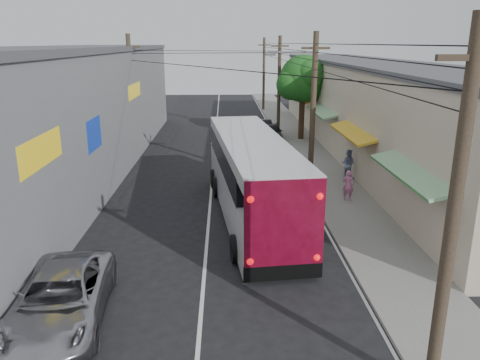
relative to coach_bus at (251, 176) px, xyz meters
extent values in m
plane|color=black|center=(-1.89, -9.10, -1.85)|extent=(120.00, 120.00, 0.00)
cube|color=slate|center=(4.61, 10.90, -1.79)|extent=(3.00, 80.00, 0.12)
cube|color=beige|center=(9.11, 12.90, 1.15)|extent=(6.00, 40.00, 6.00)
cube|color=#4C4C51|center=(9.11, 12.90, 4.25)|extent=(6.20, 40.00, 0.30)
cube|color=#1B7D26|center=(5.81, -3.10, 1.05)|extent=(1.39, 6.00, 0.46)
cube|color=#C78717|center=(5.81, 4.90, 1.05)|extent=(1.39, 6.00, 0.46)
cube|color=#1B7D26|center=(5.81, 12.90, 1.05)|extent=(1.39, 6.00, 0.46)
cube|color=#C78717|center=(5.81, 20.90, 1.05)|extent=(1.39, 6.00, 0.46)
cube|color=#1B7D26|center=(5.81, 28.90, 1.05)|extent=(1.39, 6.00, 0.46)
cube|color=slate|center=(-10.39, 8.90, 1.65)|extent=(7.00, 36.00, 7.00)
cube|color=#4C4C51|center=(-10.39, 8.90, 5.25)|extent=(7.20, 36.00, 0.30)
cube|color=yellow|center=(-6.94, -5.10, 2.35)|extent=(0.12, 3.50, 1.00)
cube|color=#1433A5|center=(-6.94, 0.90, 1.75)|extent=(0.12, 2.20, 1.40)
cube|color=yellow|center=(-6.94, 10.90, 2.65)|extent=(0.12, 4.00, 0.90)
cylinder|color=#473828|center=(3.31, -11.10, 2.15)|extent=(0.28, 0.28, 8.00)
cube|color=#473828|center=(3.31, -11.10, 5.35)|extent=(1.40, 0.12, 0.12)
cylinder|color=#473828|center=(3.31, 3.90, 2.15)|extent=(0.28, 0.28, 8.00)
cube|color=#473828|center=(3.31, 3.90, 5.35)|extent=(1.40, 0.12, 0.12)
cylinder|color=#473828|center=(3.31, 18.90, 2.15)|extent=(0.28, 0.28, 8.00)
cube|color=#473828|center=(3.31, 18.90, 5.35)|extent=(1.40, 0.12, 0.12)
cylinder|color=#473828|center=(3.31, 33.90, 2.15)|extent=(0.28, 0.28, 8.00)
cube|color=#473828|center=(3.31, 33.90, 5.35)|extent=(1.40, 0.12, 0.12)
cylinder|color=#473828|center=(-7.09, 10.90, 2.15)|extent=(0.28, 0.28, 8.00)
cube|color=#473828|center=(-7.09, 10.90, 5.35)|extent=(1.40, 0.12, 0.12)
cylinder|color=#59595E|center=(2.21, 3.90, 5.15)|extent=(2.20, 0.10, 0.10)
cube|color=#59595E|center=(1.11, 3.90, 5.05)|extent=(0.50, 0.18, 0.12)
cylinder|color=#3F2B19|center=(4.91, 16.90, 0.15)|extent=(0.44, 0.44, 4.00)
sphere|color=#124613|center=(4.91, 16.90, 2.95)|extent=(3.60, 3.60, 3.60)
sphere|color=#124613|center=(5.91, 17.50, 2.35)|extent=(2.60, 2.60, 2.60)
sphere|color=#124613|center=(4.01, 16.50, 2.55)|extent=(2.40, 2.40, 2.40)
sphere|color=#124613|center=(5.31, 15.90, 3.35)|extent=(2.20, 2.20, 2.20)
sphere|color=#124613|center=(4.61, 17.80, 3.15)|extent=(2.00, 2.00, 2.00)
cube|color=silver|center=(0.01, -0.10, -0.68)|extent=(3.83, 12.45, 1.94)
cube|color=black|center=(-0.04, 0.40, 0.75)|extent=(3.63, 10.42, 1.02)
cube|color=silver|center=(0.01, -0.10, 1.47)|extent=(3.83, 12.45, 0.51)
cube|color=maroon|center=(0.66, -6.21, 0.19)|extent=(2.53, 0.35, 2.96)
cube|color=black|center=(0.66, -6.21, -1.39)|extent=(2.55, 0.37, 0.51)
sphere|color=red|center=(-0.41, -6.36, -0.93)|extent=(0.22, 0.22, 0.22)
sphere|color=red|center=(1.73, -6.13, -0.93)|extent=(0.22, 0.22, 0.22)
sphere|color=red|center=(-0.41, -6.36, 1.11)|extent=(0.22, 0.22, 0.22)
sphere|color=red|center=(1.73, -6.13, 1.11)|extent=(0.22, 0.22, 0.22)
cylinder|color=black|center=(-0.81, -4.50, -1.34)|extent=(0.41, 1.05, 1.02)
cylinder|color=black|center=(1.73, -4.23, -1.34)|extent=(0.41, 1.05, 1.02)
cylinder|color=black|center=(-1.58, 2.81, -1.34)|extent=(0.41, 1.05, 1.02)
cylinder|color=black|center=(0.96, 3.08, -1.34)|extent=(0.41, 1.05, 1.02)
cylinder|color=black|center=(-1.74, 4.33, -1.34)|extent=(0.41, 1.05, 1.02)
cylinder|color=black|center=(0.80, 4.60, -1.34)|extent=(0.41, 1.05, 1.02)
imported|color=#ACABB2|center=(-5.69, -8.04, -1.12)|extent=(2.86, 5.42, 1.45)
imported|color=#A5A5AD|center=(1.91, 5.13, -1.03)|extent=(2.39, 5.71, 1.65)
imported|color=black|center=(2.60, 16.90, -1.19)|extent=(1.79, 3.98, 1.33)
imported|color=black|center=(1.91, 17.96, -1.14)|extent=(1.55, 4.33, 1.42)
imported|color=#BF6596|center=(4.76, 1.74, -0.98)|extent=(0.64, 0.53, 1.49)
imported|color=#7C8AB4|center=(5.71, 5.49, -0.90)|extent=(1.01, 0.94, 1.65)
camera|label=1|loc=(-1.16, -19.56, 5.61)|focal=35.00mm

